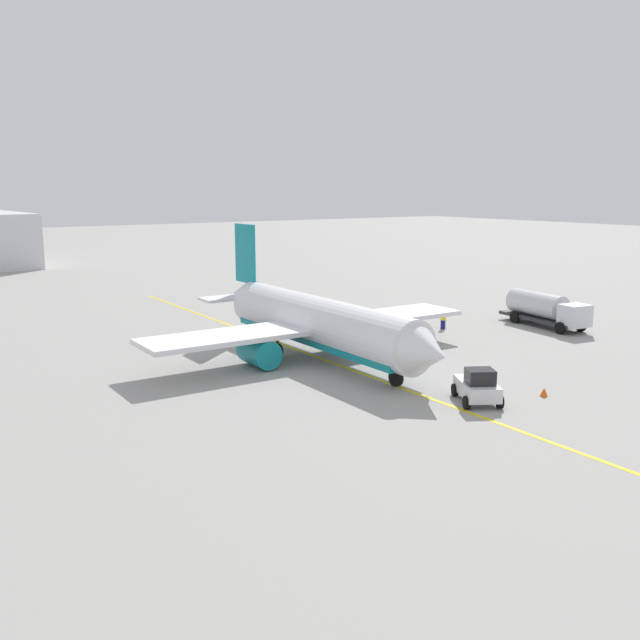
{
  "coord_description": "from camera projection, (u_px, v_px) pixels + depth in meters",
  "views": [
    {
      "loc": [
        42.46,
        -28.69,
        12.83
      ],
      "look_at": [
        0.0,
        0.0,
        3.0
      ],
      "focal_mm": 38.57,
      "sensor_mm": 36.0,
      "label": 1
    }
  ],
  "objects": [
    {
      "name": "refueling_worker",
      "position": [
        443.0,
        320.0,
        63.6
      ],
      "size": [
        0.55,
        0.62,
        1.71
      ],
      "color": "navy",
      "rests_on": "ground"
    },
    {
      "name": "ground_plane",
      "position": [
        320.0,
        358.0,
        52.74
      ],
      "size": [
        400.0,
        400.0,
        0.0
      ],
      "primitive_type": "plane",
      "color": "#9E9B96"
    },
    {
      "name": "airplane",
      "position": [
        317.0,
        323.0,
        52.62
      ],
      "size": [
        28.31,
        27.27,
        9.73
      ],
      "color": "white",
      "rests_on": "ground"
    },
    {
      "name": "fuel_tanker",
      "position": [
        545.0,
        309.0,
        64.58
      ],
      "size": [
        9.79,
        3.79,
        3.15
      ],
      "color": "#2D2D33",
      "rests_on": "ground"
    },
    {
      "name": "taxi_line_marking",
      "position": [
        320.0,
        358.0,
        52.74
      ],
      "size": [
        74.53,
        0.74,
        0.01
      ],
      "primitive_type": "cube",
      "rotation": [
        0.0,
        0.0,
        -0.01
      ],
      "color": "yellow",
      "rests_on": "ground"
    },
    {
      "name": "safety_cone_nose",
      "position": [
        544.0,
        392.0,
        43.03
      ],
      "size": [
        0.51,
        0.51,
        0.56
      ],
      "primitive_type": "cone",
      "color": "#F2590F",
      "rests_on": "ground"
    },
    {
      "name": "pushback_tug",
      "position": [
        478.0,
        387.0,
        41.67
      ],
      "size": [
        4.12,
        3.68,
        2.2
      ],
      "color": "silver",
      "rests_on": "ground"
    }
  ]
}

